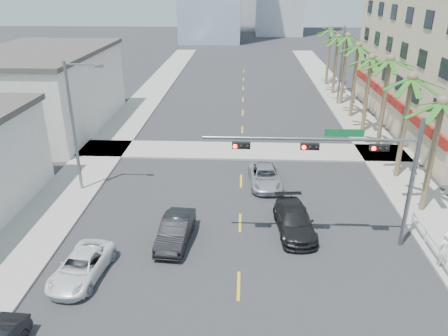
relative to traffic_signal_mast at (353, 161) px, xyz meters
The scene contains 21 objects.
sidewalk_right 14.44m from the traffic_signal_mast, 62.71° to the left, with size 4.00×120.00×0.15m, color gray.
sidewalk_left 22.05m from the traffic_signal_mast, 145.89° to the left, with size 4.00×120.00×0.15m, color gray.
sidewalk_cross 15.99m from the traffic_signal_mast, 112.38° to the left, with size 80.00×4.00×0.15m, color gray.
building_left_far 32.30m from the traffic_signal_mast, 141.59° to the left, with size 11.00×18.00×7.20m, color beige.
traffic_signal_mast is the anchor object (origin of this frame).
palm_tree_0 7.37m from the traffic_signal_mast, 34.84° to the left, with size 4.80×4.80×7.80m.
palm_tree_1 11.18m from the traffic_signal_mast, 57.84° to the left, with size 4.80×4.80×8.16m.
palm_tree_2 15.81m from the traffic_signal_mast, 68.07° to the left, with size 4.80×4.80×8.52m.
palm_tree_3 20.59m from the traffic_signal_mast, 73.51° to the left, with size 4.80×4.80×7.80m.
palm_tree_4 25.63m from the traffic_signal_mast, 76.83° to the left, with size 4.80×4.80×8.16m.
palm_tree_5 30.72m from the traffic_signal_mast, 79.05° to the left, with size 4.80×4.80×8.52m.
palm_tree_6 35.78m from the traffic_signal_mast, 80.63° to the left, with size 4.80×4.80×7.80m.
palm_tree_7 40.93m from the traffic_signal_mast, 81.82° to the left, with size 4.80×4.80×8.16m.
streetlight_left 17.84m from the traffic_signal_mast, 160.18° to the left, with size 2.55×0.25×9.00m.
streetlight_right 30.50m from the traffic_signal_mast, 80.16° to the left, with size 2.55×0.25×9.00m.
guardrail 6.59m from the traffic_signal_mast, 23.39° to the right, with size 0.08×8.08×1.00m.
car_parked_far 14.74m from the traffic_signal_mast, 165.09° to the right, with size 2.05×4.45×1.24m, color white.
car_lane_left 10.35m from the traffic_signal_mast, behind, with size 1.53×4.40×1.45m, color black.
car_lane_center 9.61m from the traffic_signal_mast, 118.30° to the left, with size 2.18×4.73×1.31m, color silver.
car_lane_right 5.21m from the traffic_signal_mast, 155.01° to the left, with size 2.01×4.95×1.44m, color black.
pedestrian 6.33m from the traffic_signal_mast, 24.72° to the right, with size 0.72×0.48×1.99m, color white.
Camera 1 is at (0.08, -13.18, 13.67)m, focal length 35.00 mm.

